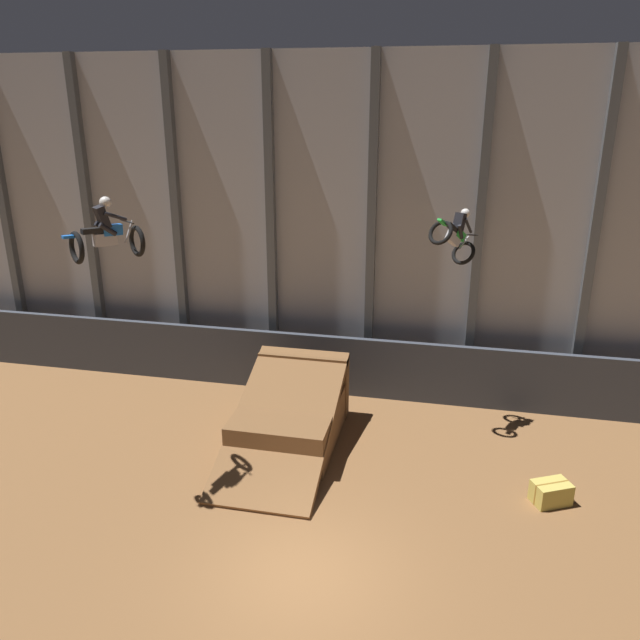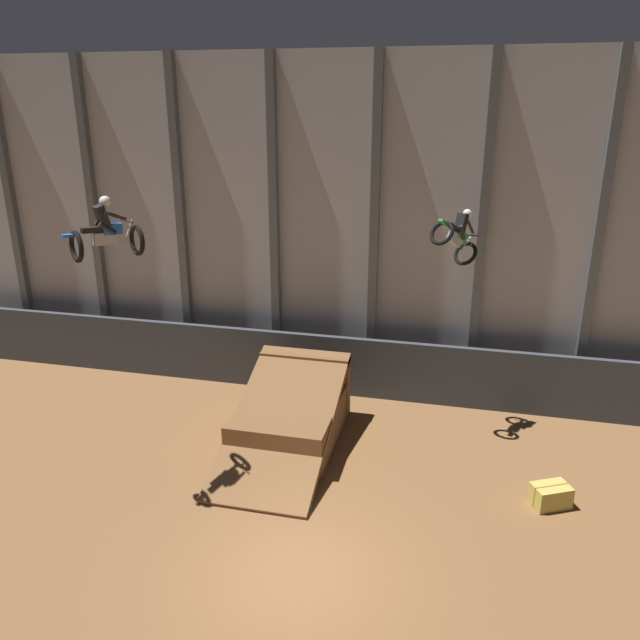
{
  "view_description": "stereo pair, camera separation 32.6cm",
  "coord_description": "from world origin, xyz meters",
  "px_view_note": "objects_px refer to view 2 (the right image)",
  "views": [
    {
      "loc": [
        2.6,
        -10.3,
        9.5
      ],
      "look_at": [
        -0.72,
        5.06,
        3.93
      ],
      "focal_mm": 35.0,
      "sensor_mm": 36.0,
      "label": 1
    },
    {
      "loc": [
        2.92,
        -10.23,
        9.5
      ],
      "look_at": [
        -0.72,
        5.06,
        3.93
      ],
      "focal_mm": 35.0,
      "sensor_mm": 36.0,
      "label": 2
    }
  ],
  "objects_px": {
    "hay_bale_trackside": "(550,496)",
    "rider_bike_right_air": "(457,236)",
    "rider_bike_left_air": "(106,233)",
    "dirt_ramp": "(292,415)"
  },
  "relations": [
    {
      "from": "hay_bale_trackside",
      "to": "rider_bike_left_air",
      "type": "bearing_deg",
      "value": -171.37
    },
    {
      "from": "hay_bale_trackside",
      "to": "rider_bike_right_air",
      "type": "bearing_deg",
      "value": 127.51
    },
    {
      "from": "dirt_ramp",
      "to": "rider_bike_left_air",
      "type": "distance_m",
      "value": 7.55
    },
    {
      "from": "rider_bike_right_air",
      "to": "hay_bale_trackside",
      "type": "height_order",
      "value": "rider_bike_right_air"
    },
    {
      "from": "dirt_ramp",
      "to": "hay_bale_trackside",
      "type": "xyz_separation_m",
      "value": [
        7.12,
        -1.73,
        -0.46
      ]
    },
    {
      "from": "rider_bike_left_air",
      "to": "hay_bale_trackside",
      "type": "distance_m",
      "value": 12.34
    },
    {
      "from": "dirt_ramp",
      "to": "rider_bike_left_air",
      "type": "relative_size",
      "value": 3.35
    },
    {
      "from": "dirt_ramp",
      "to": "rider_bike_left_air",
      "type": "bearing_deg",
      "value": -135.06
    },
    {
      "from": "rider_bike_left_air",
      "to": "hay_bale_trackside",
      "type": "bearing_deg",
      "value": 46.14
    },
    {
      "from": "rider_bike_left_air",
      "to": "rider_bike_right_air",
      "type": "distance_m",
      "value": 9.3
    }
  ]
}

